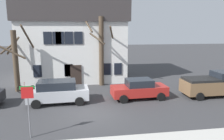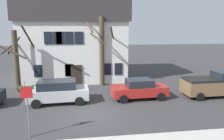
# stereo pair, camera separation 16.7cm
# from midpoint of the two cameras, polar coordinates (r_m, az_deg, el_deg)

# --- Properties ---
(ground_plane) EXTENTS (120.00, 120.00, 0.00)m
(ground_plane) POSITION_cam_midpoint_polar(r_m,az_deg,el_deg) (14.94, -5.14, -11.57)
(ground_plane) COLOR #38383A
(building_main) EXTENTS (11.55, 7.55, 8.66)m
(building_main) POSITION_cam_midpoint_polar(r_m,az_deg,el_deg) (25.05, -9.75, 7.90)
(building_main) COLOR white
(building_main) RESTS_ON ground_plane
(tree_bare_near) EXTENTS (2.76, 2.66, 6.04)m
(tree_bare_near) POSITION_cam_midpoint_polar(r_m,az_deg,el_deg) (21.23, -23.82, 2.84)
(tree_bare_near) COLOR #4C3D2D
(tree_bare_near) RESTS_ON ground_plane
(tree_bare_mid) EXTENTS (3.17, 2.77, 6.90)m
(tree_bare_mid) POSITION_cam_midpoint_polar(r_m,az_deg,el_deg) (21.39, -2.59, 5.50)
(tree_bare_mid) COLOR #4C3D2D
(tree_bare_mid) RESTS_ON ground_plane
(car_silver_wagon) EXTENTS (4.66, 2.29, 1.78)m
(car_silver_wagon) POSITION_cam_midpoint_polar(r_m,az_deg,el_deg) (17.20, -13.85, -5.51)
(car_silver_wagon) COLOR #B7BABF
(car_silver_wagon) RESTS_ON ground_plane
(car_red_sedan) EXTENTS (4.60, 2.18, 1.65)m
(car_red_sedan) POSITION_cam_midpoint_polar(r_m,az_deg,el_deg) (17.85, 7.47, -5.00)
(car_red_sedan) COLOR #AD231E
(car_red_sedan) RESTS_ON ground_plane
(pickup_truck_brown) EXTENTS (5.30, 2.25, 2.11)m
(pickup_truck_brown) POSITION_cam_midpoint_polar(r_m,az_deg,el_deg) (20.29, 25.74, -3.51)
(pickup_truck_brown) COLOR brown
(pickup_truck_brown) RESTS_ON ground_plane
(street_sign_pole) EXTENTS (0.76, 0.07, 2.84)m
(street_sign_pole) POSITION_cam_midpoint_polar(r_m,az_deg,el_deg) (12.04, -21.20, -7.89)
(street_sign_pole) COLOR slate
(street_sign_pole) RESTS_ON ground_plane
(bicycle_leaning) EXTENTS (1.75, 0.12, 1.03)m
(bicycle_leaning) POSITION_cam_midpoint_polar(r_m,az_deg,el_deg) (20.79, -21.33, -4.69)
(bicycle_leaning) COLOR black
(bicycle_leaning) RESTS_ON ground_plane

